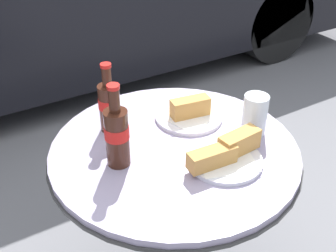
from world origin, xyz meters
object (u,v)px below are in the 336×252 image
Objects in this scene: lunch_plate_near at (226,154)px; lunch_plate_far at (189,113)px; cola_bottle_left at (109,105)px; cola_bottle_right at (117,134)px; drinking_glass at (255,116)px; bistro_table at (174,191)px.

lunch_plate_near and lunch_plate_far have the same top height.
lunch_plate_near is at bearing -56.92° from cola_bottle_left.
cola_bottle_right is 0.31m from lunch_plate_far.
lunch_plate_near is (0.20, -0.31, -0.06)m from cola_bottle_left.
drinking_glass reaches higher than lunch_plate_far.
cola_bottle_right is at bearing -162.05° from lunch_plate_far.
lunch_plate_far is at bearing 125.84° from drinking_glass.
cola_bottle_left reaches higher than drinking_glass.
drinking_glass reaches higher than bistro_table.
bistro_table is 0.33m from cola_bottle_left.
lunch_plate_far is (-0.12, 0.16, -0.04)m from drinking_glass.
bistro_table is 0.33m from drinking_glass.
bistro_table is 3.04× the size of cola_bottle_right.
cola_bottle_left is 1.73× the size of drinking_glass.
cola_bottle_left reaches higher than lunch_plate_far.
bistro_table is 0.31m from cola_bottle_right.
cola_bottle_left is 0.25m from lunch_plate_far.
cola_bottle_left is at bearing 123.08° from lunch_plate_near.
bistro_table is at bearing 122.47° from lunch_plate_near.
cola_bottle_left reaches higher than lunch_plate_near.
drinking_glass is at bearing -10.03° from cola_bottle_right.
cola_bottle_left is at bearing 123.53° from bistro_table.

